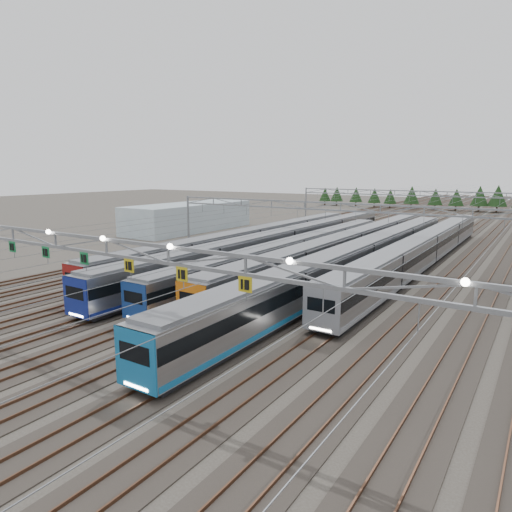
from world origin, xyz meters
The scene contains 13 objects.
ground centered at (0.00, 0.00, 0.00)m, with size 400.00×400.00×0.00m, color #47423A.
track_bed centered at (0.00, 100.00, 1.49)m, with size 54.00×260.00×5.42m.
train_a centered at (-11.25, 34.64, 2.19)m, with size 2.97×59.25×3.87m.
train_b centered at (-6.75, 36.48, 2.20)m, with size 2.99×69.00×3.90m.
train_c centered at (-2.25, 30.77, 2.07)m, with size 2.80×53.54×3.64m.
train_d centered at (2.25, 38.56, 2.21)m, with size 3.00×65.89×3.91m.
train_e centered at (6.75, 30.05, 2.27)m, with size 3.09×68.25×4.03m.
train_f centered at (11.25, 41.65, 2.21)m, with size 3.00×64.13×3.91m.
gantry_near centered at (-0.05, -0.12, 7.09)m, with size 56.36×0.61×8.08m.
gantry_mid centered at (0.00, 40.00, 6.39)m, with size 56.36×0.36×8.00m.
gantry_far centered at (0.00, 85.00, 6.39)m, with size 56.36×0.36×8.00m.
west_shed centered at (-38.37, 52.17, 2.78)m, with size 10.00×30.00×5.56m, color #AAC0CB.
treeline centered at (-0.90, 132.33, 4.23)m, with size 93.80×5.60×7.02m.
Camera 1 is at (24.58, -19.67, 12.30)m, focal length 32.00 mm.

